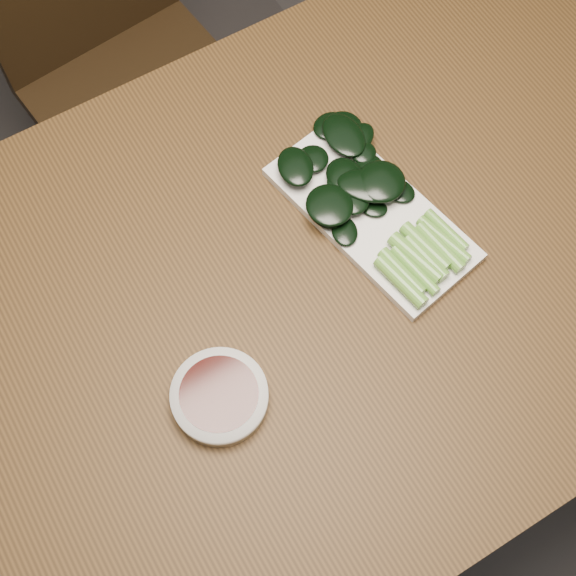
{
  "coord_description": "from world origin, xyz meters",
  "views": [
    {
      "loc": [
        -0.25,
        -0.36,
        1.7
      ],
      "look_at": [
        -0.03,
        -0.01,
        0.76
      ],
      "focal_mm": 50.0,
      "sensor_mm": 36.0,
      "label": 1
    }
  ],
  "objects_px": {
    "chair_far": "(120,61)",
    "sauce_bowl": "(220,397)",
    "table": "(307,297)",
    "serving_plate": "(371,213)",
    "gai_lan": "(370,197)"
  },
  "relations": [
    {
      "from": "sauce_bowl",
      "to": "serving_plate",
      "type": "relative_size",
      "value": 0.38
    },
    {
      "from": "sauce_bowl",
      "to": "gai_lan",
      "type": "distance_m",
      "value": 0.33
    },
    {
      "from": "table",
      "to": "chair_far",
      "type": "bearing_deg",
      "value": 90.36
    },
    {
      "from": "table",
      "to": "chair_far",
      "type": "height_order",
      "value": "chair_far"
    },
    {
      "from": "table",
      "to": "serving_plate",
      "type": "relative_size",
      "value": 4.48
    },
    {
      "from": "table",
      "to": "chair_far",
      "type": "distance_m",
      "value": 0.69
    },
    {
      "from": "gai_lan",
      "to": "table",
      "type": "bearing_deg",
      "value": -159.87
    },
    {
      "from": "chair_far",
      "to": "sauce_bowl",
      "type": "height_order",
      "value": "chair_far"
    },
    {
      "from": "table",
      "to": "sauce_bowl",
      "type": "relative_size",
      "value": 11.93
    },
    {
      "from": "sauce_bowl",
      "to": "serving_plate",
      "type": "xyz_separation_m",
      "value": [
        0.3,
        0.12,
        -0.01
      ]
    },
    {
      "from": "table",
      "to": "sauce_bowl",
      "type": "bearing_deg",
      "value": -153.8
    },
    {
      "from": "chair_far",
      "to": "table",
      "type": "bearing_deg",
      "value": -95.91
    },
    {
      "from": "chair_far",
      "to": "sauce_bowl",
      "type": "bearing_deg",
      "value": -109.35
    },
    {
      "from": "table",
      "to": "serving_plate",
      "type": "xyz_separation_m",
      "value": [
        0.12,
        0.03,
        0.08
      ]
    },
    {
      "from": "chair_far",
      "to": "gai_lan",
      "type": "bearing_deg",
      "value": -84.76
    }
  ]
}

